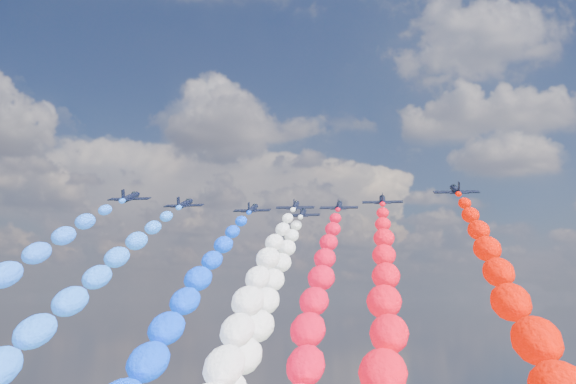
# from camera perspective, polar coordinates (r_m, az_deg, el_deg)

# --- Properties ---
(jet_0) EXTENTS (8.82, 11.96, 5.73)m
(jet_0) POSITION_cam_1_polar(r_m,az_deg,el_deg) (156.37, -12.09, -0.40)
(jet_0) COLOR black
(jet_1) EXTENTS (9.42, 12.38, 5.73)m
(jet_1) POSITION_cam_1_polar(r_m,az_deg,el_deg) (165.37, -7.99, -0.92)
(jet_1) COLOR black
(trail_1) EXTENTS (6.19, 123.95, 53.82)m
(trail_1) POSITION_cam_1_polar(r_m,az_deg,el_deg) (104.15, -17.57, -10.26)
(trail_1) COLOR #216CFF
(jet_2) EXTENTS (8.96, 12.06, 5.73)m
(jet_2) POSITION_cam_1_polar(r_m,az_deg,el_deg) (173.03, -2.77, -1.31)
(jet_2) COLOR black
(trail_2) EXTENTS (6.19, 123.95, 53.82)m
(trail_2) POSITION_cam_1_polar(r_m,az_deg,el_deg) (109.79, -8.69, -10.42)
(trail_2) COLOR #053AF4
(jet_3) EXTENTS (9.07, 12.14, 5.73)m
(jet_3) POSITION_cam_1_polar(r_m,az_deg,el_deg) (167.28, 0.58, -1.08)
(jet_3) COLOR black
(trail_3) EXTENTS (6.19, 123.95, 53.82)m
(trail_3) POSITION_cam_1_polar(r_m,az_deg,el_deg) (103.17, -3.55, -10.64)
(trail_3) COLOR white
(jet_4) EXTENTS (8.76, 11.91, 5.73)m
(jet_4) POSITION_cam_1_polar(r_m,az_deg,el_deg) (182.16, 1.13, -1.67)
(jet_4) COLOR black
(trail_4) EXTENTS (6.19, 123.95, 53.82)m
(trail_4) POSITION_cam_1_polar(r_m,az_deg,el_deg) (118.01, -2.16, -10.35)
(trail_4) COLOR white
(jet_5) EXTENTS (8.77, 11.92, 5.73)m
(jet_5) POSITION_cam_1_polar(r_m,az_deg,el_deg) (167.83, 3.96, -1.09)
(jet_5) COLOR black
(trail_5) EXTENTS (6.19, 123.95, 53.82)m
(trail_5) POSITION_cam_1_polar(r_m,az_deg,el_deg) (103.20, 2.05, -10.65)
(trail_5) COLOR red
(jet_6) EXTENTS (8.69, 11.86, 5.73)m
(jet_6) POSITION_cam_1_polar(r_m,az_deg,el_deg) (159.14, 7.30, -0.65)
(jet_6) COLOR black
(trail_6) EXTENTS (6.19, 123.95, 53.82)m
(trail_6) POSITION_cam_1_polar(r_m,az_deg,el_deg) (94.29, 7.61, -10.81)
(trail_6) COLOR red
(jet_7) EXTENTS (9.12, 12.17, 5.73)m
(jet_7) POSITION_cam_1_polar(r_m,az_deg,el_deg) (146.75, 12.83, 0.13)
(jet_7) COLOR black
(trail_7) EXTENTS (6.19, 123.95, 53.82)m
(trail_7) POSITION_cam_1_polar(r_m,az_deg,el_deg) (82.36, 17.73, -10.88)
(trail_7) COLOR #E10D00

